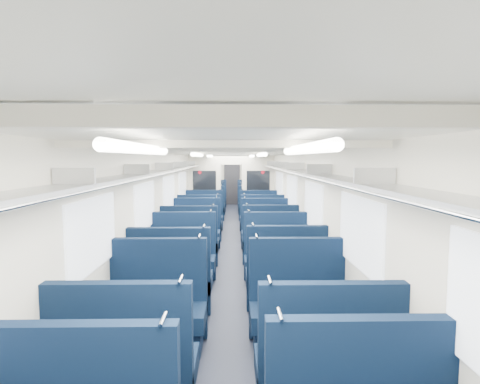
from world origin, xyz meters
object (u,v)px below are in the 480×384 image
seat_17 (262,226)px  seat_11 (277,262)px  end_door (232,184)px  seat_19 (259,219)px  seat_4 (126,377)px  seat_12 (190,246)px  seat_26 (213,199)px  seat_21 (255,209)px  seat_7 (299,312)px  seat_5 (326,377)px  seat_15 (266,235)px  seat_23 (253,205)px  seat_9 (285,281)px  seat_6 (157,313)px  seat_18 (203,219)px  seat_14 (196,234)px  seat_20 (208,210)px  seat_10 (182,261)px  bulkhead (231,188)px  seat_22 (210,206)px  seat_27 (251,199)px  seat_8 (171,284)px  seat_16 (200,226)px  seat_13 (270,244)px  seat_25 (252,202)px  seat_24 (212,202)px

seat_17 → seat_11: bearing=-90.0°
end_door → seat_19: (0.83, -6.92, -0.60)m
seat_4 → seat_12: (0.00, 4.68, 0.00)m
seat_11 → seat_26: same height
seat_21 → seat_7: bearing=-90.0°
seat_11 → seat_17: (0.00, 3.51, 0.00)m
seat_5 → seat_15: bearing=90.0°
seat_23 → seat_9: bearing=-90.0°
seat_6 → seat_23: (1.66, 10.16, 0.00)m
seat_17 → seat_18: bearing=144.0°
seat_5 → seat_18: (-1.66, 8.23, 0.00)m
seat_4 → seat_6: (0.00, 1.29, 0.00)m
seat_14 → seat_21: same height
seat_17 → seat_20: (-1.66, 3.28, 0.00)m
seat_10 → seat_14: (0.00, 2.38, 0.00)m
bulkhead → seat_19: bearing=-56.8°
seat_14 → seat_22: same height
seat_9 → seat_27: (0.00, 11.25, 0.00)m
seat_15 → seat_23: (0.00, 5.63, 0.00)m
seat_5 → seat_17: 7.02m
seat_8 → seat_12: bearing=90.0°
seat_22 → seat_16: bearing=-90.0°
seat_4 → seat_7: bearing=37.7°
seat_14 → seat_11: bearing=-55.5°
seat_13 → seat_14: size_ratio=1.00×
seat_4 → seat_21: (1.66, 10.27, 0.00)m
seat_18 → seat_25: 4.67m
bulkhead → seat_17: bulkhead is taller
seat_5 → seat_14: same height
seat_11 → seat_26: bearing=99.2°
seat_21 → seat_4: bearing=-99.2°
seat_6 → seat_4: bearing=-90.0°
seat_13 → seat_19: same height
seat_11 → seat_12: size_ratio=1.00×
seat_4 → seat_22: bearing=90.0°
seat_14 → seat_7: bearing=-70.2°
seat_20 → seat_21: 1.66m
seat_26 → seat_27: 1.66m
end_door → seat_24: bearing=-108.4°
end_door → seat_21: bearing=-80.1°
seat_7 → seat_15: 4.54m
bulkhead → seat_15: (0.83, -3.53, -0.84)m
seat_18 → seat_19: same height
seat_8 → seat_22: (0.00, 9.06, 0.00)m
seat_16 → bulkhead: bearing=70.6°
seat_4 → seat_13: size_ratio=1.00×
seat_9 → seat_11: size_ratio=1.00×
seat_15 → seat_27: (0.00, 7.86, 0.00)m
seat_15 → seat_17: size_ratio=1.00×
seat_19 → seat_21: same height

